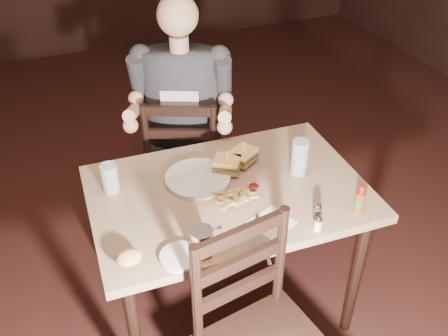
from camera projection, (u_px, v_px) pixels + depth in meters
name	position (u px, v px, depth m)	size (l,w,h in m)	color
room_shell	(212.00, 33.00, 1.88)	(7.00, 7.00, 7.00)	black
main_table	(228.00, 205.00, 2.17)	(1.19, 0.82, 0.77)	tan
chair_far	(186.00, 160.00, 2.84)	(0.42, 0.46, 0.92)	black
diner	(181.00, 89.00, 2.52)	(0.53, 0.42, 0.93)	#313236
dinner_plate	(198.00, 179.00, 2.17)	(0.28, 0.28, 0.02)	white
sandwich_left	(227.00, 161.00, 2.18)	(0.11, 0.09, 0.10)	tan
sandwich_right	(243.00, 152.00, 2.24)	(0.11, 0.09, 0.10)	tan
fries_pile	(232.00, 196.00, 2.03)	(0.22, 0.16, 0.04)	#E4C26B
ketchup_dollop	(254.00, 186.00, 2.11)	(0.04, 0.04, 0.01)	maroon
glass_left	(110.00, 178.00, 2.08)	(0.07, 0.07, 0.13)	silver
glass_right	(300.00, 158.00, 2.17)	(0.07, 0.07, 0.17)	silver
hot_sauce	(360.00, 199.00, 1.97)	(0.04, 0.04, 0.13)	brown
salt_shaker	(318.00, 224.00, 1.90)	(0.03, 0.03, 0.05)	white
pepper_shaker	(317.00, 212.00, 1.96)	(0.03, 0.03, 0.06)	#38332D
syrup_dispenser	(202.00, 242.00, 1.79)	(0.09, 0.09, 0.11)	brown
napkin	(272.00, 222.00, 1.95)	(0.15, 0.14, 0.00)	white
knife	(263.00, 242.00, 1.85)	(0.01, 0.22, 0.01)	silver
fork	(255.00, 230.00, 1.91)	(0.01, 0.17, 0.01)	silver
side_plate	(180.00, 257.00, 1.79)	(0.14, 0.14, 0.01)	white
bread_roll	(129.00, 258.00, 1.75)	(0.09, 0.08, 0.06)	tan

